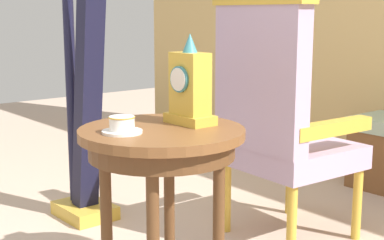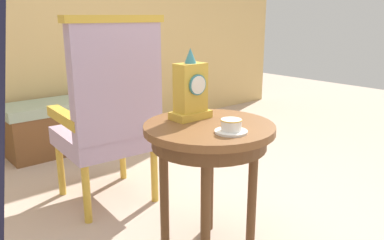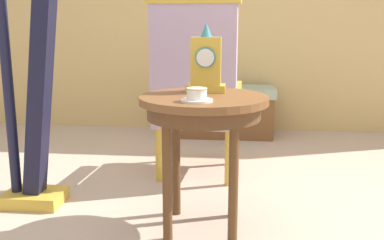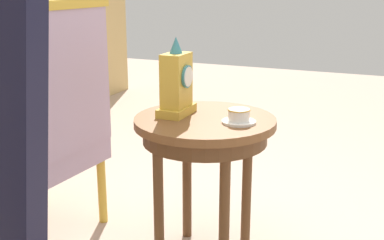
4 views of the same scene
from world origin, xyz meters
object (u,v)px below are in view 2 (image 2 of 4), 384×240
teacup_left (231,127)px  mantel_clock (190,91)px  armchair (110,112)px  side_table (208,143)px  window_bench (60,126)px

teacup_left → mantel_clock: mantel_clock is taller
teacup_left → armchair: armchair is taller
mantel_clock → armchair: armchair is taller
side_table → window_bench: size_ratio=0.73×
armchair → window_bench: 1.23m
teacup_left → window_bench: teacup_left is taller
window_bench → armchair: bearing=-96.8°
mantel_clock → armchair: bearing=99.3°
armchair → window_bench: (0.14, 1.17, -0.37)m
teacup_left → mantel_clock: size_ratio=0.42×
side_table → mantel_clock: (-0.00, 0.13, 0.22)m
armchair → window_bench: bearing=83.2°
teacup_left → window_bench: (0.05, 2.07, -0.46)m
armchair → window_bench: size_ratio=1.26×
teacup_left → window_bench: bearing=88.5°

